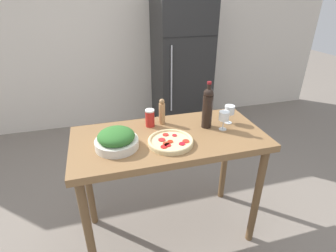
{
  "coord_description": "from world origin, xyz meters",
  "views": [
    {
      "loc": [
        -0.44,
        -1.54,
        1.83
      ],
      "look_at": [
        0.0,
        0.03,
        0.99
      ],
      "focal_mm": 28.0,
      "sensor_mm": 36.0,
      "label": 1
    }
  ],
  "objects_px": {
    "wine_glass_far": "(229,111)",
    "homemade_pizza": "(171,141)",
    "salt_canister": "(150,118)",
    "pepper_mill": "(162,112)",
    "salad_bowl": "(116,139)",
    "wine_glass_near": "(224,117)",
    "wine_bottle": "(208,107)",
    "refrigerator": "(181,64)"
  },
  "relations": [
    {
      "from": "homemade_pizza",
      "to": "wine_glass_far",
      "type": "bearing_deg",
      "value": 19.37
    },
    {
      "from": "refrigerator",
      "to": "wine_glass_far",
      "type": "distance_m",
      "value": 1.83
    },
    {
      "from": "pepper_mill",
      "to": "salt_canister",
      "type": "distance_m",
      "value": 0.11
    },
    {
      "from": "refrigerator",
      "to": "wine_bottle",
      "type": "height_order",
      "value": "refrigerator"
    },
    {
      "from": "refrigerator",
      "to": "salad_bowl",
      "type": "xyz_separation_m",
      "value": [
        -1.07,
        -1.94,
        0.05
      ]
    },
    {
      "from": "wine_bottle",
      "to": "wine_glass_near",
      "type": "relative_size",
      "value": 2.46
    },
    {
      "from": "wine_glass_far",
      "to": "pepper_mill",
      "type": "xyz_separation_m",
      "value": [
        -0.49,
        0.13,
        -0.01
      ]
    },
    {
      "from": "wine_glass_far",
      "to": "salad_bowl",
      "type": "xyz_separation_m",
      "value": [
        -0.86,
        -0.13,
        -0.04
      ]
    },
    {
      "from": "refrigerator",
      "to": "salt_canister",
      "type": "height_order",
      "value": "refrigerator"
    },
    {
      "from": "wine_glass_near",
      "to": "pepper_mill",
      "type": "xyz_separation_m",
      "value": [
        -0.4,
        0.21,
        -0.01
      ]
    },
    {
      "from": "pepper_mill",
      "to": "homemade_pizza",
      "type": "xyz_separation_m",
      "value": [
        -0.02,
        -0.31,
        -0.08
      ]
    },
    {
      "from": "wine_bottle",
      "to": "wine_glass_near",
      "type": "distance_m",
      "value": 0.14
    },
    {
      "from": "salad_bowl",
      "to": "pepper_mill",
      "type": "bearing_deg",
      "value": 34.83
    },
    {
      "from": "refrigerator",
      "to": "wine_glass_far",
      "type": "xyz_separation_m",
      "value": [
        -0.21,
        -1.81,
        0.09
      ]
    },
    {
      "from": "salad_bowl",
      "to": "refrigerator",
      "type": "bearing_deg",
      "value": 61.09
    },
    {
      "from": "wine_glass_far",
      "to": "wine_glass_near",
      "type": "bearing_deg",
      "value": -135.63
    },
    {
      "from": "wine_glass_near",
      "to": "wine_glass_far",
      "type": "relative_size",
      "value": 1.0
    },
    {
      "from": "wine_glass_far",
      "to": "salt_canister",
      "type": "height_order",
      "value": "wine_glass_far"
    },
    {
      "from": "pepper_mill",
      "to": "salt_canister",
      "type": "relative_size",
      "value": 1.51
    },
    {
      "from": "wine_glass_far",
      "to": "homemade_pizza",
      "type": "xyz_separation_m",
      "value": [
        -0.51,
        -0.18,
        -0.08
      ]
    },
    {
      "from": "pepper_mill",
      "to": "homemade_pizza",
      "type": "bearing_deg",
      "value": -94.36
    },
    {
      "from": "salad_bowl",
      "to": "salt_canister",
      "type": "bearing_deg",
      "value": 41.42
    },
    {
      "from": "pepper_mill",
      "to": "salad_bowl",
      "type": "relative_size",
      "value": 0.71
    },
    {
      "from": "refrigerator",
      "to": "wine_bottle",
      "type": "distance_m",
      "value": 1.88
    },
    {
      "from": "wine_glass_near",
      "to": "salt_canister",
      "type": "bearing_deg",
      "value": 158.63
    },
    {
      "from": "wine_bottle",
      "to": "salt_canister",
      "type": "relative_size",
      "value": 2.63
    },
    {
      "from": "wine_glass_far",
      "to": "homemade_pizza",
      "type": "relative_size",
      "value": 0.47
    },
    {
      "from": "pepper_mill",
      "to": "salt_canister",
      "type": "xyz_separation_m",
      "value": [
        -0.1,
        -0.02,
        -0.03
      ]
    },
    {
      "from": "wine_glass_far",
      "to": "salad_bowl",
      "type": "bearing_deg",
      "value": -171.43
    },
    {
      "from": "wine_bottle",
      "to": "homemade_pizza",
      "type": "xyz_separation_m",
      "value": [
        -0.32,
        -0.17,
        -0.14
      ]
    },
    {
      "from": "wine_glass_far",
      "to": "pepper_mill",
      "type": "height_order",
      "value": "pepper_mill"
    },
    {
      "from": "wine_bottle",
      "to": "salad_bowl",
      "type": "height_order",
      "value": "wine_bottle"
    },
    {
      "from": "refrigerator",
      "to": "pepper_mill",
      "type": "bearing_deg",
      "value": -112.65
    },
    {
      "from": "refrigerator",
      "to": "wine_glass_near",
      "type": "height_order",
      "value": "refrigerator"
    },
    {
      "from": "wine_glass_near",
      "to": "pepper_mill",
      "type": "bearing_deg",
      "value": 151.8
    },
    {
      "from": "wine_bottle",
      "to": "refrigerator",
      "type": "bearing_deg",
      "value": 77.59
    },
    {
      "from": "wine_bottle",
      "to": "wine_glass_far",
      "type": "height_order",
      "value": "wine_bottle"
    },
    {
      "from": "salad_bowl",
      "to": "homemade_pizza",
      "type": "bearing_deg",
      "value": -8.36
    },
    {
      "from": "wine_glass_far",
      "to": "pepper_mill",
      "type": "distance_m",
      "value": 0.51
    },
    {
      "from": "wine_glass_near",
      "to": "wine_glass_far",
      "type": "bearing_deg",
      "value": 44.37
    },
    {
      "from": "pepper_mill",
      "to": "salt_canister",
      "type": "bearing_deg",
      "value": -169.19
    },
    {
      "from": "wine_glass_far",
      "to": "salt_canister",
      "type": "bearing_deg",
      "value": 169.58
    }
  ]
}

